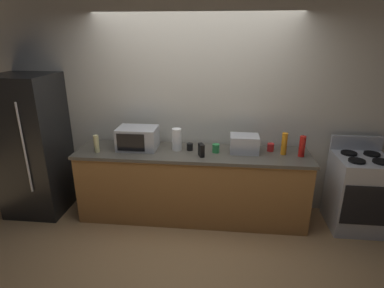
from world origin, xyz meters
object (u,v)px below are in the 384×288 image
bottle_dish_soap (284,144)px  toaster_oven (244,144)px  bottle_hot_sauce (302,146)px  stove_range (358,192)px  refrigerator (33,146)px  bottle_vinegar (96,144)px  paper_towel_roll (177,139)px  mug_black (190,147)px  mug_red (271,147)px  microwave (138,138)px  cordless_phone (201,150)px  mug_green (216,148)px

bottle_dish_soap → toaster_oven: bearing=176.8°
bottle_hot_sauce → stove_range: bearing=1.0°
refrigerator → bottle_vinegar: bearing=-7.9°
paper_towel_roll → toaster_oven: bearing=0.7°
toaster_oven → bottle_hot_sauce: 0.66m
toaster_oven → mug_black: size_ratio=3.88×
bottle_vinegar → mug_red: size_ratio=2.21×
refrigerator → mug_red: bearing=2.5°
paper_towel_roll → bottle_hot_sauce: 1.48m
microwave → toaster_oven: bearing=0.5°
stove_range → cordless_phone: bearing=-176.1°
paper_towel_roll → cordless_phone: 0.37m
toaster_oven → bottle_vinegar: (-1.77, -0.19, 0.00)m
mug_red → bottle_dish_soap: bearing=-34.5°
microwave → mug_green: 0.97m
microwave → bottle_vinegar: (-0.46, -0.17, -0.03)m
bottle_vinegar → mug_black: bottle_vinegar is taller
refrigerator → bottle_hot_sauce: bearing=-0.2°
cordless_phone → refrigerator: bearing=155.2°
cordless_phone → bottle_vinegar: bottle_vinegar is taller
mug_green → cordless_phone: bearing=-140.2°
refrigerator → paper_towel_roll: (1.86, 0.05, 0.13)m
bottle_hot_sauce → mug_black: 1.32m
mug_black → microwave: bearing=-179.4°
mug_green → bottle_vinegar: bearing=-174.6°
refrigerator → mug_red: size_ratio=18.79×
toaster_oven → bottle_hot_sauce: bearing=-6.3°
toaster_oven → paper_towel_roll: bearing=-179.3°
mug_black → toaster_oven: bearing=0.4°
toaster_oven → mug_black: toaster_oven is taller
mug_black → mug_green: mug_green is taller
stove_range → bottle_vinegar: size_ratio=5.10×
mug_black → cordless_phone: bearing=-49.7°
refrigerator → toaster_oven: bearing=1.3°
cordless_phone → bottle_vinegar: 1.27m
stove_range → mug_black: (-2.03, 0.06, 0.48)m
cordless_phone → mug_black: bearing=108.8°
toaster_oven → mug_green: 0.35m
cordless_phone → bottle_dish_soap: bottle_dish_soap is taller
toaster_oven → bottle_dish_soap: (0.46, -0.03, 0.03)m
stove_range → mug_red: size_ratio=11.27×
stove_range → bottle_hot_sauce: bearing=-179.0°
mug_green → stove_range: bearing=-0.3°
mug_green → bottle_hot_sauce: bearing=-1.3°
toaster_oven → mug_red: 0.34m
microwave → mug_black: microwave is taller
microwave → mug_green: microwave is taller
microwave → bottle_hot_sauce: 1.97m
paper_towel_roll → bottle_vinegar: size_ratio=1.27×
toaster_oven → bottle_vinegar: size_ratio=1.61×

